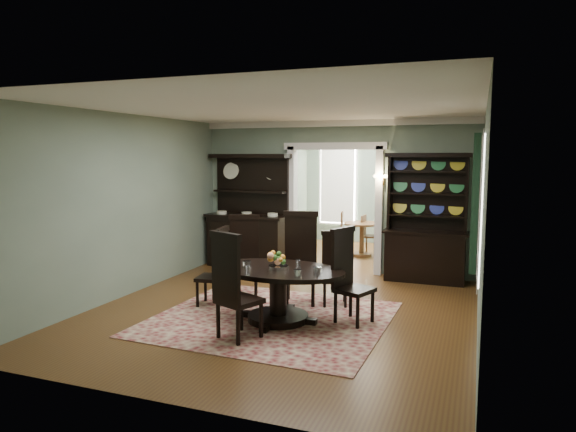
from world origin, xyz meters
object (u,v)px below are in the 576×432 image
object	(u,v)px
dining_table	(278,284)
welsh_dresser	(426,235)
parlor_table	(362,234)
sideboard	(249,228)

from	to	relation	value
dining_table	welsh_dresser	world-z (taller)	welsh_dresser
welsh_dresser	parlor_table	world-z (taller)	welsh_dresser
welsh_dresser	parlor_table	xyz separation A→B (m)	(-1.61, 1.91, -0.35)
welsh_dresser	parlor_table	size ratio (longest dim) A/B	2.83
sideboard	welsh_dresser	bearing A→B (deg)	5.44
welsh_dresser	sideboard	bearing A→B (deg)	-179.47
dining_table	parlor_table	xyz separation A→B (m)	(0.09, 5.04, -0.03)
sideboard	welsh_dresser	xyz separation A→B (m)	(3.58, 0.02, 0.04)
dining_table	welsh_dresser	distance (m)	3.58
dining_table	sideboard	size ratio (longest dim) A/B	0.86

